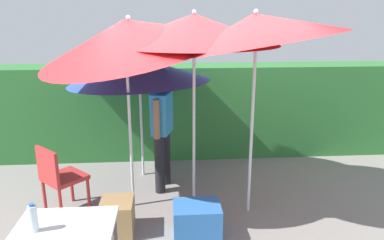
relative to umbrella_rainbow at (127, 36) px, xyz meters
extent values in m
plane|color=gray|center=(0.75, -0.13, -2.15)|extent=(24.00, 24.00, 0.00)
cube|color=#2D7033|center=(0.75, 1.86, -1.37)|extent=(8.00, 0.70, 1.57)
cylinder|color=silver|center=(-0.02, 0.03, -1.17)|extent=(0.04, 0.04, 1.98)
cone|color=red|center=(0.00, 0.00, 0.00)|extent=(2.17, 2.12, 1.00)
sphere|color=silver|center=(0.02, -0.03, 0.20)|extent=(0.05, 0.05, 0.05)
cylinder|color=silver|center=(0.05, 0.98, -1.43)|extent=(0.04, 0.04, 1.45)
cone|color=blue|center=(0.04, 0.97, -0.53)|extent=(2.05, 2.04, 0.50)
sphere|color=silver|center=(0.04, 0.97, -0.33)|extent=(0.05, 0.05, 0.05)
cylinder|color=silver|center=(1.43, -0.20, -1.12)|extent=(0.04, 0.04, 2.06)
cone|color=red|center=(1.42, -0.23, 0.08)|extent=(1.99, 1.96, 0.82)
sphere|color=silver|center=(1.40, -0.26, 0.26)|extent=(0.05, 0.05, 0.05)
cylinder|color=silver|center=(0.77, 0.13, -1.13)|extent=(0.04, 0.04, 2.04)
cone|color=red|center=(0.77, 0.13, 0.06)|extent=(2.02, 2.02, 0.35)
sphere|color=silver|center=(0.77, 0.13, 0.26)|extent=(0.05, 0.05, 0.05)
cylinder|color=black|center=(0.40, 0.66, -1.74)|extent=(0.14, 0.14, 0.82)
cylinder|color=black|center=(0.32, 0.39, -1.74)|extent=(0.14, 0.14, 0.82)
cube|color=#338EC6|center=(0.36, 0.52, -1.05)|extent=(0.31, 0.41, 0.56)
sphere|color=#8C6647|center=(0.36, 0.52, -0.66)|extent=(0.22, 0.22, 0.22)
cylinder|color=#338EC6|center=(0.42, 0.74, -0.55)|extent=(0.11, 0.11, 0.56)
cylinder|color=#8C6647|center=(0.29, 0.30, -1.07)|extent=(0.11, 0.11, 0.52)
cylinder|color=#B72D2D|center=(-0.57, -0.06, -1.93)|extent=(0.04, 0.04, 0.44)
cylinder|color=#B72D2D|center=(-0.84, 0.21, -1.93)|extent=(0.04, 0.04, 0.44)
cylinder|color=#B72D2D|center=(-0.83, -0.33, -1.93)|extent=(0.04, 0.04, 0.44)
cylinder|color=#B72D2D|center=(-1.10, -0.06, -1.93)|extent=(0.04, 0.04, 0.44)
cube|color=#B72D2D|center=(-0.84, -0.06, -1.69)|extent=(0.62, 0.62, 0.05)
cube|color=#B72D2D|center=(-0.98, -0.20, -1.46)|extent=(0.34, 0.34, 0.40)
cube|color=#2D6BB7|center=(0.74, -0.70, -1.96)|extent=(0.52, 0.40, 0.38)
cube|color=#9E7A4C|center=(-0.15, -0.57, -1.96)|extent=(0.36, 0.40, 0.39)
cube|color=silver|center=(-0.42, -1.59, -1.43)|extent=(0.80, 0.60, 0.03)
cylinder|color=silver|center=(-0.63, -1.64, -1.31)|extent=(0.07, 0.07, 0.22)
cylinder|color=#2D60B7|center=(-0.63, -1.64, -1.19)|extent=(0.04, 0.04, 0.02)
camera|label=1|loc=(0.42, -4.25, 0.23)|focal=34.03mm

